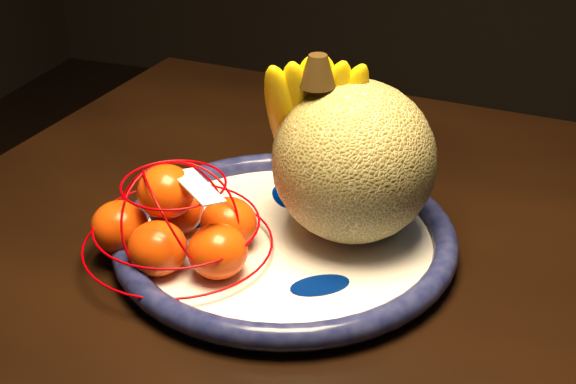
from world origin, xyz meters
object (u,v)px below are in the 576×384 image
(dining_table, at_px, (510,319))
(banana_bunch, at_px, (313,126))
(mandarin_bag, at_px, (177,225))
(fruit_bowl, at_px, (285,238))
(cantaloupe, at_px, (354,161))

(dining_table, height_order, banana_bunch, banana_bunch)
(mandarin_bag, bearing_deg, banana_bunch, 49.38)
(fruit_bowl, bearing_deg, banana_bunch, 79.67)
(fruit_bowl, height_order, banana_bunch, banana_bunch)
(mandarin_bag, bearing_deg, cantaloupe, 31.87)
(banana_bunch, relative_size, mandarin_bag, 0.92)
(banana_bunch, bearing_deg, dining_table, -23.60)
(fruit_bowl, bearing_deg, cantaloupe, 29.39)
(dining_table, xyz_separation_m, mandarin_bag, (-0.36, -0.12, 0.13))
(fruit_bowl, distance_m, banana_bunch, 0.13)
(dining_table, distance_m, cantaloupe, 0.26)
(mandarin_bag, bearing_deg, fruit_bowl, 33.44)
(fruit_bowl, relative_size, banana_bunch, 1.69)
(banana_bunch, bearing_deg, fruit_bowl, -122.11)
(mandarin_bag, bearing_deg, dining_table, 19.01)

